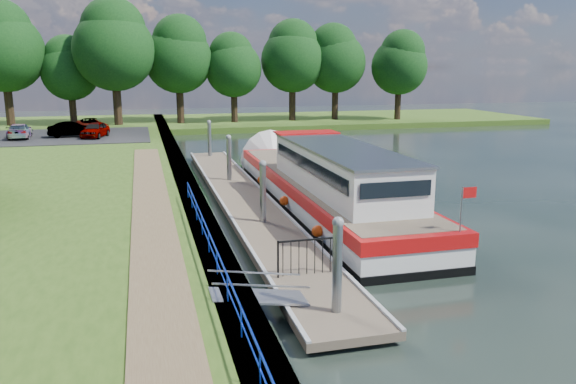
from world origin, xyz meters
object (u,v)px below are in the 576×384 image
object	(u,v)px
car_a	(95,130)
car_b	(72,129)
car_d	(92,125)
pontoon	(244,202)
barge	(319,183)
car_c	(20,131)

from	to	relation	value
car_a	car_b	size ratio (longest dim) A/B	0.99
car_b	car_d	bearing A→B (deg)	-22.89
pontoon	barge	world-z (taller)	barge
car_b	car_c	world-z (taller)	car_b
car_c	barge	bearing A→B (deg)	121.98
pontoon	car_c	size ratio (longest dim) A/B	7.20
barge	car_a	size ratio (longest dim) A/B	5.54
car_a	car_b	world-z (taller)	car_a
barge	car_a	world-z (taller)	barge
car_c	car_d	bearing A→B (deg)	-148.90
car_a	car_c	xyz separation A→B (m)	(-6.00, 0.99, -0.05)
car_b	car_d	xyz separation A→B (m)	(1.28, 3.87, -0.03)
car_a	car_d	distance (m)	4.77
car_b	car_d	distance (m)	4.08
pontoon	car_d	xyz separation A→B (m)	(-9.03, 27.90, 1.25)
barge	car_c	xyz separation A→B (m)	(-17.99, 24.95, 0.35)
pontoon	car_b	xyz separation A→B (m)	(-10.32, 24.03, 1.28)
barge	car_b	xyz separation A→B (m)	(-13.91, 24.82, 0.38)
barge	car_a	distance (m)	26.80
pontoon	car_d	distance (m)	29.35
car_b	car_a	bearing A→B (deg)	-118.64
car_a	car_b	distance (m)	2.10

